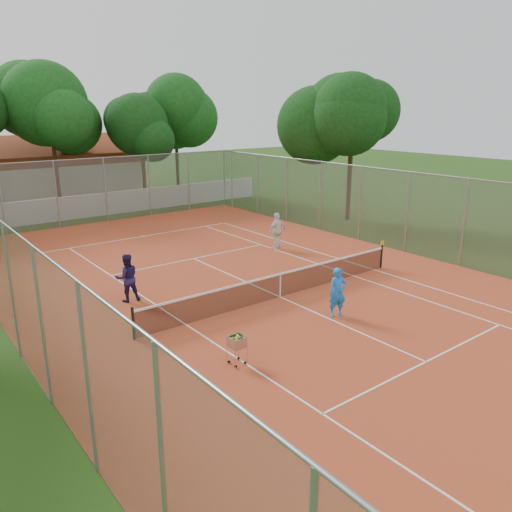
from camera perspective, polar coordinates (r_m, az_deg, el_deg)
ground at (r=19.07m, az=2.76°, el=-4.76°), size 120.00×120.00×0.00m
court_pad at (r=19.07m, az=2.76°, el=-4.74°), size 18.00×34.00×0.02m
court_lines at (r=19.06m, az=2.76°, el=-4.70°), size 10.98×23.78×0.01m
tennis_net at (r=18.89m, az=2.78°, el=-3.32°), size 11.88×0.10×0.98m
perimeter_fence at (r=18.44m, az=2.85°, el=1.04°), size 18.00×34.00×4.00m
boundary_wall at (r=35.04m, az=-17.84°, el=5.58°), size 26.00×0.30×1.50m
clubhouse at (r=43.82m, az=-25.11°, el=8.80°), size 16.40×9.00×4.40m
tropical_trees at (r=37.38m, az=-20.06°, el=12.61°), size 29.00×19.00×10.00m
player_near at (r=17.28m, az=9.32°, el=-4.13°), size 0.75×0.63×1.73m
player_far_left at (r=18.99m, az=-14.53°, el=-2.43°), size 0.99×0.84×1.81m
player_far_right at (r=25.34m, az=2.43°, el=2.89°), size 1.13×0.55×1.87m
ball_hopper at (r=14.13m, az=-2.19°, el=-10.58°), size 0.46×0.46×0.92m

